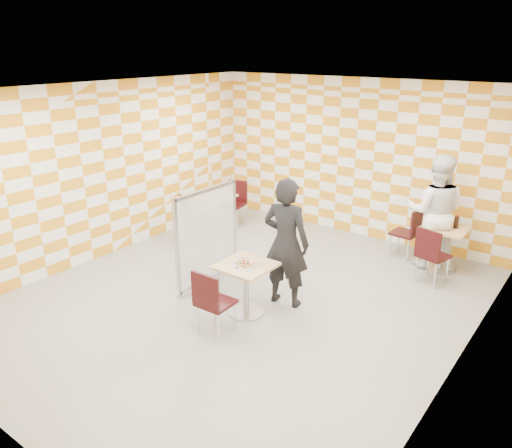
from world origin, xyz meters
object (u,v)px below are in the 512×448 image
at_px(chair_second_front, 431,252).
at_px(chair_second_side, 410,229).
at_px(chair_main_front, 211,299).
at_px(partition, 207,236).
at_px(sport_bottle, 436,219).
at_px(main_table, 246,280).
at_px(chair_empty_near, 190,216).
at_px(second_table, 443,241).
at_px(chair_empty_far, 236,199).
at_px(empty_table, 214,207).
at_px(man_white, 435,212).
at_px(soda_bottle, 456,222).
at_px(man_dark, 286,243).

xyz_separation_m(chair_second_front, chair_second_side, (-0.61, 0.76, 0.00)).
xyz_separation_m(chair_main_front, partition, (-1.08, 1.13, 0.25)).
relative_size(chair_second_front, sport_bottle, 4.62).
xyz_separation_m(main_table, sport_bottle, (1.53, 3.14, 0.33)).
height_order(chair_main_front, chair_empty_near, same).
distance_m(second_table, chair_empty_far, 4.15).
height_order(empty_table, chair_main_front, chair_main_front).
xyz_separation_m(second_table, empty_table, (-4.22, -0.90, 0.00)).
height_order(empty_table, chair_second_front, chair_second_front).
height_order(chair_main_front, chair_empty_far, same).
bearing_deg(chair_main_front, chair_empty_near, 138.43).
distance_m(second_table, chair_empty_near, 4.47).
bearing_deg(partition, second_table, 44.24).
bearing_deg(man_white, partition, 30.21).
relative_size(main_table, sport_bottle, 3.75).
relative_size(empty_table, soda_bottle, 3.26).
bearing_deg(chair_empty_near, second_table, 21.72).
distance_m(chair_empty_near, chair_empty_far, 1.33).
relative_size(chair_second_front, soda_bottle, 4.02).
bearing_deg(empty_table, chair_empty_near, -84.61).
relative_size(chair_empty_near, man_white, 0.48).
distance_m(chair_second_front, chair_empty_far, 4.16).
distance_m(second_table, soda_bottle, 0.38).
bearing_deg(empty_table, man_dark, -30.19).
relative_size(empty_table, chair_main_front, 0.81).
distance_m(chair_main_front, man_white, 4.16).
distance_m(man_dark, sport_bottle, 2.86).
relative_size(chair_second_front, chair_empty_near, 1.00).
bearing_deg(chair_empty_near, soda_bottle, 21.85).
height_order(chair_main_front, sport_bottle, sport_bottle).
bearing_deg(soda_bottle, chair_main_front, -115.25).
height_order(main_table, soda_bottle, soda_bottle).
bearing_deg(chair_empty_near, empty_table, 95.39).
bearing_deg(chair_main_front, sport_bottle, 68.59).
height_order(second_table, man_white, man_white).
distance_m(chair_main_front, chair_empty_near, 3.28).
xyz_separation_m(empty_table, chair_second_side, (3.62, 1.00, 0.04)).
bearing_deg(chair_empty_far, empty_table, -98.22).
bearing_deg(man_white, chair_second_side, -26.16).
relative_size(chair_empty_far, man_dark, 0.49).
height_order(chair_second_front, partition, partition).
bearing_deg(chair_second_side, man_dark, -107.93).
height_order(main_table, second_table, same).
xyz_separation_m(chair_empty_near, sport_bottle, (3.98, 1.70, 0.29)).
relative_size(empty_table, chair_second_side, 0.81).
distance_m(chair_second_front, chair_second_side, 0.97).
distance_m(chair_main_front, chair_second_front, 3.60).
bearing_deg(main_table, chair_empty_far, 131.24).
bearing_deg(chair_second_side, empty_table, -164.53).
xyz_separation_m(chair_main_front, chair_empty_near, (-2.46, 2.18, 0.00)).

